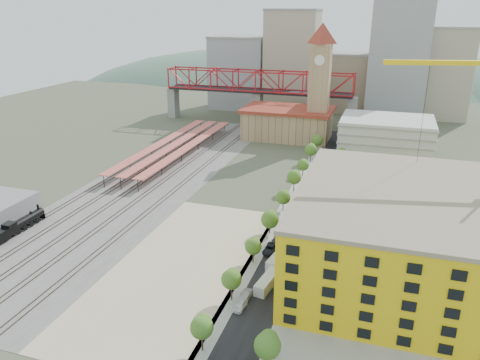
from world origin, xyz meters
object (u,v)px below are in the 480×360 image
(clock_tower, at_px, (320,73))
(construction_building, at_px, (407,234))
(site_trailer_b, at_px, (278,259))
(car_0, at_px, (240,306))
(site_trailer_a, at_px, (267,282))
(site_trailer_c, at_px, (289,238))
(site_trailer_d, at_px, (290,234))
(locomotive, at_px, (19,225))

(clock_tower, relative_size, construction_building, 1.03)
(site_trailer_b, relative_size, car_0, 2.06)
(clock_tower, height_order, site_trailer_a, clock_tower)
(clock_tower, distance_m, site_trailer_c, 97.47)
(site_trailer_a, bearing_deg, construction_building, 36.46)
(site_trailer_a, bearing_deg, site_trailer_d, 98.97)
(clock_tower, bearing_deg, site_trailer_d, -84.99)
(clock_tower, distance_m, site_trailer_d, 95.63)
(site_trailer_a, relative_size, car_0, 2.03)
(site_trailer_d, bearing_deg, construction_building, -23.73)
(site_trailer_c, relative_size, car_0, 1.99)
(clock_tower, bearing_deg, locomotive, -118.13)
(locomotive, height_order, site_trailer_a, locomotive)
(car_0, bearing_deg, clock_tower, 96.77)
(construction_building, bearing_deg, site_trailer_c, 165.29)
(construction_building, distance_m, site_trailer_d, 28.57)
(site_trailer_d, bearing_deg, clock_tower, 89.78)
(site_trailer_a, relative_size, site_trailer_b, 0.98)
(site_trailer_c, bearing_deg, site_trailer_d, 101.10)
(site_trailer_a, bearing_deg, clock_tower, 103.00)
(locomotive, distance_m, site_trailer_b, 66.15)
(site_trailer_a, distance_m, car_0, 9.19)
(construction_building, relative_size, site_trailer_a, 5.76)
(site_trailer_d, distance_m, car_0, 31.05)
(construction_building, xyz_separation_m, site_trailer_c, (-26.00, 6.83, -8.23))
(locomotive, relative_size, site_trailer_b, 2.18)
(locomotive, bearing_deg, site_trailer_a, -4.38)
(car_0, bearing_deg, site_trailer_d, 88.88)
(site_trailer_b, bearing_deg, site_trailer_a, -80.20)
(construction_building, height_order, site_trailer_c, construction_building)
(clock_tower, distance_m, construction_building, 107.36)
(site_trailer_a, bearing_deg, site_trailer_c, 98.97)
(locomotive, height_order, site_trailer_c, locomotive)
(construction_building, height_order, locomotive, construction_building)
(site_trailer_c, distance_m, site_trailer_d, 1.88)
(clock_tower, xyz_separation_m, locomotive, (-58.00, -108.47, -26.88))
(site_trailer_b, xyz_separation_m, car_0, (-3.00, -18.17, -0.48))
(site_trailer_a, xyz_separation_m, site_trailer_b, (0.00, 9.50, 0.02))
(locomotive, bearing_deg, site_trailer_b, 3.85)
(locomotive, xyz_separation_m, car_0, (63.00, -13.73, -1.08))
(clock_tower, relative_size, site_trailer_a, 5.92)
(clock_tower, height_order, construction_building, clock_tower)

